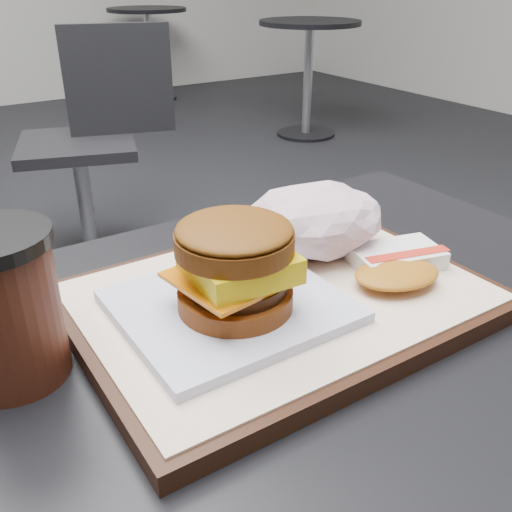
% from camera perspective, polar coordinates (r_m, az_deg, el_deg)
% --- Properties ---
extents(customer_table, '(0.80, 0.60, 0.77)m').
position_cam_1_polar(customer_table, '(0.63, 3.23, -22.27)').
color(customer_table, '#A5A5AA').
rests_on(customer_table, ground).
extents(serving_tray, '(0.38, 0.28, 0.02)m').
position_cam_1_polar(serving_tray, '(0.55, 2.40, -4.37)').
color(serving_tray, black).
rests_on(serving_tray, customer_table).
extents(breakfast_sandwich, '(0.19, 0.17, 0.09)m').
position_cam_1_polar(breakfast_sandwich, '(0.49, -2.23, -1.95)').
color(breakfast_sandwich, white).
rests_on(breakfast_sandwich, serving_tray).
extents(hash_brown, '(0.13, 0.11, 0.02)m').
position_cam_1_polar(hash_brown, '(0.58, 13.87, -0.79)').
color(hash_brown, white).
rests_on(hash_brown, serving_tray).
extents(crumpled_wrapper, '(0.16, 0.12, 0.07)m').
position_cam_1_polar(crumpled_wrapper, '(0.61, 5.94, 3.61)').
color(crumpled_wrapper, white).
rests_on(crumpled_wrapper, serving_tray).
extents(coffee_cup, '(0.09, 0.09, 0.13)m').
position_cam_1_polar(coffee_cup, '(0.48, -24.03, -4.41)').
color(coffee_cup, '#3B170E').
rests_on(coffee_cup, customer_table).
extents(neighbor_chair, '(0.65, 0.53, 0.88)m').
position_cam_1_polar(neighbor_chair, '(2.30, -16.01, 12.06)').
color(neighbor_chair, '#ACACB1').
rests_on(neighbor_chair, ground).
extents(bg_table_near, '(0.66, 0.66, 0.75)m').
position_cam_1_polar(bg_table_near, '(4.01, 5.32, 19.77)').
color(bg_table_near, black).
rests_on(bg_table_near, ground).
extents(bg_table_far, '(0.66, 0.66, 0.75)m').
position_cam_1_polar(bg_table_far, '(5.27, -10.71, 21.18)').
color(bg_table_far, black).
rests_on(bg_table_far, ground).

